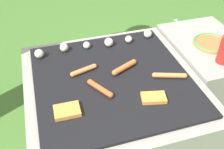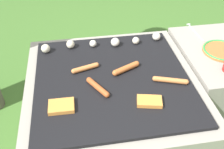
% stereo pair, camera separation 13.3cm
% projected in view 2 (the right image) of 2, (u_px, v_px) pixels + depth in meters
% --- Properties ---
extents(ground_plane, '(14.00, 14.00, 0.00)m').
position_uv_depth(ground_plane, '(112.00, 126.00, 1.59)').
color(ground_plane, '#3D6628').
extents(grill, '(0.89, 0.89, 0.39)m').
position_uv_depth(grill, '(112.00, 104.00, 1.47)').
color(grill, gray).
rests_on(grill, ground_plane).
extents(side_ledge, '(0.43, 0.62, 0.39)m').
position_uv_depth(side_ledge, '(212.00, 76.00, 1.66)').
color(side_ledge, gray).
rests_on(side_ledge, ground_plane).
extents(sausage_front_center, '(0.10, 0.15, 0.03)m').
position_uv_depth(sausage_front_center, '(98.00, 87.00, 1.27)').
color(sausage_front_center, '#A34C23').
rests_on(sausage_front_center, grill).
extents(sausage_mid_left, '(0.17, 0.08, 0.03)m').
position_uv_depth(sausage_mid_left, '(170.00, 80.00, 1.31)').
color(sausage_mid_left, '#C6753D').
rests_on(sausage_mid_left, grill).
extents(sausage_front_right, '(0.16, 0.09, 0.03)m').
position_uv_depth(sausage_front_right, '(126.00, 68.00, 1.38)').
color(sausage_front_right, '#B7602D').
rests_on(sausage_front_right, grill).
extents(sausage_front_left, '(0.15, 0.06, 0.03)m').
position_uv_depth(sausage_front_left, '(85.00, 68.00, 1.39)').
color(sausage_front_left, '#C6753D').
rests_on(sausage_front_left, grill).
extents(bread_slice_center, '(0.12, 0.09, 0.02)m').
position_uv_depth(bread_slice_center, '(61.00, 106.00, 1.18)').
color(bread_slice_center, '#D18438').
rests_on(bread_slice_center, grill).
extents(bread_slice_right, '(0.13, 0.09, 0.02)m').
position_uv_depth(bread_slice_right, '(149.00, 101.00, 1.20)').
color(bread_slice_right, '#D18438').
rests_on(bread_slice_right, grill).
extents(mushroom_row, '(0.72, 0.08, 0.05)m').
position_uv_depth(mushroom_row, '(102.00, 43.00, 1.56)').
color(mushroom_row, beige).
rests_on(mushroom_row, grill).
extents(plate_colorful, '(0.22, 0.22, 0.02)m').
position_uv_depth(plate_colorful, '(222.00, 50.00, 1.52)').
color(plate_colorful, orange).
rests_on(plate_colorful, side_ledge).
extents(fork_utensil, '(0.02, 0.22, 0.01)m').
position_uv_depth(fork_utensil, '(195.00, 31.00, 1.70)').
color(fork_utensil, silver).
rests_on(fork_utensil, side_ledge).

